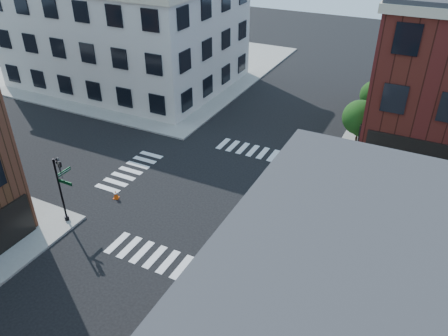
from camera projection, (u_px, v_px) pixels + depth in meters
ground at (212, 195)px, 30.27m from camera, size 120.00×120.00×0.00m
sidewalk_nw at (143, 65)px, 54.32m from camera, size 30.00×30.00×0.15m
building_nw at (126, 31)px, 46.91m from camera, size 22.00×16.00×11.00m
tree_near at (360, 119)px, 33.33m from camera, size 2.69×2.69×4.49m
tree_far at (374, 96)px, 38.05m from camera, size 2.43×2.43×4.07m
signal_pole at (61, 183)px, 26.28m from camera, size 1.29×1.24×4.60m
box_truck at (360, 245)px, 22.95m from camera, size 8.34×3.41×3.69m
traffic_cone at (116, 194)px, 29.74m from camera, size 0.44×0.44×0.66m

